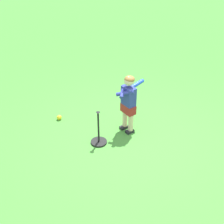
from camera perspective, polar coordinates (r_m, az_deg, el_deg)
The scene contains 4 objects.
ground_plane at distance 5.25m, azimuth 4.64°, elevation -5.76°, with size 40.00×40.00×0.00m, color #479338.
child_batter at distance 5.20m, azimuth 3.14°, elevation 2.48°, with size 0.36×0.59×1.08m.
play_ball_by_bucket at distance 5.88m, azimuth -9.92°, elevation -1.02°, with size 0.10×0.10×0.10m, color yellow.
batting_tee at distance 5.18m, azimuth -2.51°, elevation -4.88°, with size 0.28×0.28×0.62m.
Camera 1 is at (-3.76, 1.77, 3.21)m, focal length 48.52 mm.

